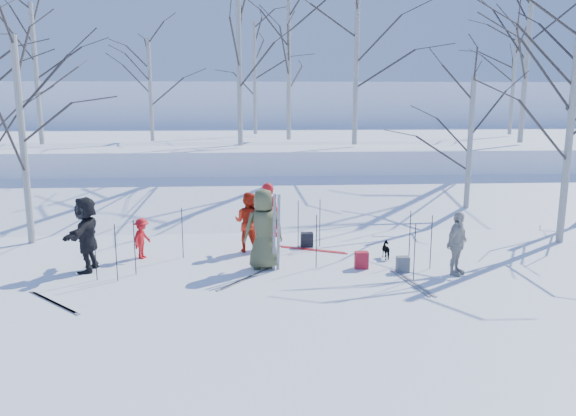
{
  "coord_description": "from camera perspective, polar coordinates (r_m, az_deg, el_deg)",
  "views": [
    {
      "loc": [
        -0.95,
        -12.76,
        4.18
      ],
      "look_at": [
        0.0,
        1.5,
        1.3
      ],
      "focal_mm": 35.0,
      "sensor_mm": 36.0,
      "label": 1
    }
  ],
  "objects": [
    {
      "name": "ski_pair_a",
      "position": [
        13.12,
        12.47,
        -7.42
      ],
      "size": [
        0.92,
        1.98,
        0.02
      ],
      "primitive_type": null,
      "rotation": [
        0.0,
        0.0,
        0.19
      ],
      "color": "silver",
      "rests_on": "ground"
    },
    {
      "name": "ski_pole_c",
      "position": [
        13.71,
        -15.32,
        -3.86
      ],
      "size": [
        0.02,
        0.02,
        1.34
      ],
      "primitive_type": "cylinder",
      "color": "black",
      "rests_on": "ground"
    },
    {
      "name": "skier_grey_west",
      "position": [
        14.31,
        -19.8,
        -2.5
      ],
      "size": [
        0.66,
        1.72,
        1.82
      ],
      "primitive_type": "imported",
      "rotation": [
        0.0,
        0.0,
        4.64
      ],
      "color": "black",
      "rests_on": "ground"
    },
    {
      "name": "skier_red_north",
      "position": [
        15.44,
        -2.11,
        -0.79
      ],
      "size": [
        0.68,
        0.45,
        1.85
      ],
      "primitive_type": "imported",
      "rotation": [
        0.0,
        0.0,
        3.13
      ],
      "color": "red",
      "rests_on": "ground"
    },
    {
      "name": "upright_ski_right",
      "position": [
        13.43,
        -0.98,
        -2.53
      ],
      "size": [
        0.1,
        0.23,
        1.89
      ],
      "primitive_type": "cube",
      "rotation": [
        0.1,
        0.0,
        0.12
      ],
      "color": "silver",
      "rests_on": "ground"
    },
    {
      "name": "upright_ski_left",
      "position": [
        13.46,
        -1.42,
        -2.49
      ],
      "size": [
        0.11,
        0.17,
        1.9
      ],
      "primitive_type": "cube",
      "rotation": [
        0.07,
        0.0,
        0.29
      ],
      "color": "silver",
      "rests_on": "ground"
    },
    {
      "name": "ski_pole_h",
      "position": [
        13.57,
        -19.0,
        -4.24
      ],
      "size": [
        0.02,
        0.02,
        1.34
      ],
      "primitive_type": "cylinder",
      "color": "black",
      "rests_on": "ground"
    },
    {
      "name": "skier_red_seated",
      "position": [
        15.06,
        -14.61,
        -3.0
      ],
      "size": [
        0.6,
        0.78,
        1.06
      ],
      "primitive_type": "imported",
      "rotation": [
        0.0,
        0.0,
        1.23
      ],
      "color": "red",
      "rests_on": "ground"
    },
    {
      "name": "birch_edge_a",
      "position": [
        17.35,
        -25.34,
        6.04
      ],
      "size": [
        4.65,
        4.65,
        5.78
      ],
      "primitive_type": null,
      "color": "silver",
      "rests_on": "ground"
    },
    {
      "name": "ground",
      "position": [
        13.46,
        0.43,
        -6.7
      ],
      "size": [
        120.0,
        120.0,
        0.0
      ],
      "primitive_type": "plane",
      "color": "white",
      "rests_on": "ground"
    },
    {
      "name": "ski_pole_d",
      "position": [
        15.7,
        3.26,
        -1.54
      ],
      "size": [
        0.02,
        0.02,
        1.34
      ],
      "primitive_type": "cylinder",
      "color": "black",
      "rests_on": "ground"
    },
    {
      "name": "ski_pole_e",
      "position": [
        15.53,
        1.04,
        -1.67
      ],
      "size": [
        0.02,
        0.02,
        1.34
      ],
      "primitive_type": "cylinder",
      "color": "black",
      "rests_on": "ground"
    },
    {
      "name": "birch_plateau_i",
      "position": [
        25.61,
        0.07,
        13.97
      ],
      "size": [
        4.98,
        4.98,
        6.26
      ],
      "primitive_type": null,
      "color": "silver",
      "rests_on": "snow_plateau"
    },
    {
      "name": "dog",
      "position": [
        14.87,
        10.06,
        -4.22
      ],
      "size": [
        0.3,
        0.55,
        0.44
      ],
      "primitive_type": "imported",
      "rotation": [
        0.0,
        0.0,
        3.26
      ],
      "color": "black",
      "rests_on": "ground"
    },
    {
      "name": "birch_plateau_b",
      "position": [
        23.19,
        6.94,
        14.43
      ],
      "size": [
        5.13,
        5.13,
        6.47
      ],
      "primitive_type": null,
      "color": "silver",
      "rests_on": "snow_plateau"
    },
    {
      "name": "birch_plateau_g",
      "position": [
        31.22,
        21.94,
        12.08
      ],
      "size": [
        4.5,
        4.5,
        5.58
      ],
      "primitive_type": null,
      "color": "silver",
      "rests_on": "snow_plateau"
    },
    {
      "name": "ski_pole_b",
      "position": [
        14.5,
        12.27,
        -2.88
      ],
      "size": [
        0.02,
        0.02,
        1.34
      ],
      "primitive_type": "cylinder",
      "color": "black",
      "rests_on": "ground"
    },
    {
      "name": "birch_plateau_a",
      "position": [
        22.64,
        -4.99,
        14.58
      ],
      "size": [
        5.16,
        5.16,
        6.51
      ],
      "primitive_type": null,
      "color": "silver",
      "rests_on": "snow_plateau"
    },
    {
      "name": "backpack_red",
      "position": [
        13.93,
        7.48,
        -5.27
      ],
      "size": [
        0.32,
        0.22,
        0.42
      ],
      "primitive_type": "cube",
      "color": "#A61926",
      "rests_on": "ground"
    },
    {
      "name": "birch_edge_e",
      "position": [
        19.78,
        17.97,
        5.73
      ],
      "size": [
        3.98,
        3.98,
        4.83
      ],
      "primitive_type": null,
      "color": "silver",
      "rests_on": "ground"
    },
    {
      "name": "birch_edge_b",
      "position": [
        17.62,
        26.78,
        7.59
      ],
      "size": [
        5.33,
        5.33,
        6.76
      ],
      "primitive_type": null,
      "color": "silver",
      "rests_on": "ground"
    },
    {
      "name": "birch_plateau_f",
      "position": [
        25.17,
        -24.21,
        12.24
      ],
      "size": [
        4.49,
        4.49,
        5.55
      ],
      "primitive_type": null,
      "color": "silver",
      "rests_on": "snow_plateau"
    },
    {
      "name": "birch_plateau_d",
      "position": [
        25.46,
        -13.81,
        11.52
      ],
      "size": [
        3.65,
        3.65,
        4.35
      ],
      "primitive_type": null,
      "color": "silver",
      "rests_on": "snow_plateau"
    },
    {
      "name": "backpack_dark",
      "position": [
        15.77,
        1.93,
        -3.23
      ],
      "size": [
        0.34,
        0.24,
        0.4
      ],
      "primitive_type": "cube",
      "color": "black",
      "rests_on": "ground"
    },
    {
      "name": "backpack_grey",
      "position": [
        13.83,
        11.58,
        -5.62
      ],
      "size": [
        0.3,
        0.2,
        0.38
      ],
      "primitive_type": "cube",
      "color": "#5B5D62",
      "rests_on": "ground"
    },
    {
      "name": "ski_pole_a",
      "position": [
        13.74,
        2.9,
        -3.43
      ],
      "size": [
        0.02,
        0.02,
        1.34
      ],
      "primitive_type": "cylinder",
      "color": "black",
      "rests_on": "ground"
    },
    {
      "name": "ski_pair_b",
      "position": [
        15.46,
        2.55,
        -4.26
      ],
      "size": [
        1.66,
        2.05,
        0.02
      ],
      "primitive_type": null,
      "rotation": [
        0.0,
        0.0,
        1.13
      ],
      "color": "red",
      "rests_on": "ground"
    },
    {
      "name": "snow_plateau",
      "position": [
        29.94,
        -1.97,
        5.3
      ],
      "size": [
        70.0,
        18.0,
        2.2
      ],
      "primitive_type": "cube",
      "color": "white",
      "rests_on": "ground"
    },
    {
      "name": "ski_pole_g",
      "position": [
        13.14,
        12.73,
        -4.39
      ],
      "size": [
        0.02,
        0.02,
        1.34
      ],
      "primitive_type": "cylinder",
      "color": "black",
      "rests_on": "ground"
    },
    {
      "name": "birch_plateau_c",
      "position": [
        25.94,
        23.13,
        14.34
      ],
      "size": [
        5.79,
        5.79,
        7.42
      ],
      "primitive_type": null,
      "color": "silver",
      "rests_on": "snow_plateau"
    },
    {
      "name": "ski_pair_c",
      "position": [
        13.12,
        -4.32,
        -7.17
      ],
      "size": [
        2.03,
        2.09,
        0.02
      ],
      "primitive_type": null,
      "rotation": [
        0.0,
        0.0,
        -0.65
      ],
      "color": "silver",
      "rests_on": "ground"
    },
    {
      "name": "ski_pair_d",
      "position": [
        12.61,
        -22.72,
        -8.84
      ],
      "size": [
        2.1,
        2.1,
        0.02
      ],
      "primitive_type": null,
      "rotation": [
        0.0,
        0.0,
        0.79
      ],
      "color": "silver",
      "rests_on": "ground"
    },
    {
      "name": "skier_cream_east",
      "position": [
        13.79,
        16.79,
        -3.47
      ],
      "size": [
        0.9,
        0.88,
        1.52
      ],
      "primitive_type": "imported",
      "rotation": [
        0.0,
        0.0,
        0.76
      ],
      "color": "beige",
      "rests_on": "ground"
    },
    {
      "name": "ski_pole_i",
      "position": [
        13.35,
        -17.07,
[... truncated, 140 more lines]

